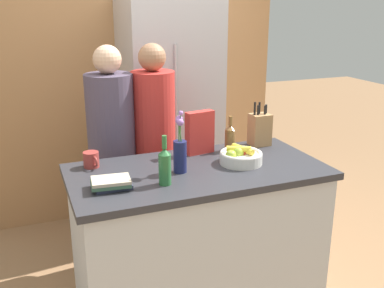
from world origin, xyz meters
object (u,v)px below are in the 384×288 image
at_px(fruit_bowl, 240,156).
at_px(knife_block, 260,129).
at_px(coffee_mug, 91,160).
at_px(book_stack, 111,183).
at_px(bottle_vinegar, 230,137).
at_px(flower_vase, 180,151).
at_px(refrigerator, 170,115).
at_px(cereal_box, 200,133).
at_px(person_in_blue, 154,143).
at_px(bottle_oil, 165,165).
at_px(person_at_sink, 112,149).

xyz_separation_m(fruit_bowl, knife_block, (0.28, 0.28, 0.06)).
height_order(coffee_mug, book_stack, coffee_mug).
distance_m(knife_block, book_stack, 1.13).
bearing_deg(bottle_vinegar, coffee_mug, 178.57).
bearing_deg(book_stack, flower_vase, 13.19).
relative_size(knife_block, flower_vase, 0.84).
relative_size(refrigerator, book_stack, 8.85).
bearing_deg(cereal_box, person_in_blue, 115.08).
bearing_deg(fruit_bowl, refrigerator, 90.70).
bearing_deg(cereal_box, book_stack, -150.50).
bearing_deg(knife_block, fruit_bowl, -135.80).
bearing_deg(cereal_box, bottle_oil, -131.98).
height_order(fruit_bowl, coffee_mug, fruit_bowl).
distance_m(refrigerator, fruit_bowl, 1.24).
distance_m(bottle_oil, bottle_vinegar, 0.67).
distance_m(book_stack, person_at_sink, 0.78).
bearing_deg(coffee_mug, bottle_oil, -51.57).
distance_m(cereal_box, bottle_oil, 0.54).
xyz_separation_m(cereal_box, bottle_oil, (-0.36, -0.40, -0.03)).
height_order(refrigerator, coffee_mug, refrigerator).
relative_size(book_stack, bottle_vinegar, 0.93).
relative_size(coffee_mug, bottle_vinegar, 0.55).
bearing_deg(flower_vase, person_in_blue, 85.97).
bearing_deg(book_stack, knife_block, 19.15).
bearing_deg(person_in_blue, person_at_sink, 177.73).
xyz_separation_m(refrigerator, flower_vase, (-0.36, -1.24, 0.11)).
distance_m(fruit_bowl, coffee_mug, 0.87).
bearing_deg(refrigerator, bottle_vinegar, -86.40).
xyz_separation_m(fruit_bowl, coffee_mug, (-0.83, 0.26, -0.00)).
bearing_deg(coffee_mug, knife_block, 0.88).
bearing_deg(book_stack, person_at_sink, 78.14).
xyz_separation_m(bottle_vinegar, person_in_blue, (-0.38, 0.41, -0.12)).
height_order(fruit_bowl, bottle_vinegar, bottle_vinegar).
distance_m(knife_block, person_in_blue, 0.73).
xyz_separation_m(flower_vase, person_at_sink, (-0.25, 0.66, -0.16)).
distance_m(knife_block, bottle_vinegar, 0.24).
height_order(book_stack, person_in_blue, person_in_blue).
bearing_deg(book_stack, coffee_mug, 96.75).
bearing_deg(person_in_blue, knife_block, -31.10).
height_order(bottle_vinegar, person_at_sink, person_at_sink).
xyz_separation_m(fruit_bowl, cereal_box, (-0.15, 0.26, 0.09)).
bearing_deg(bottle_oil, book_stack, 171.08).
relative_size(fruit_bowl, book_stack, 1.18).
bearing_deg(refrigerator, bottle_oil, -109.84).
relative_size(fruit_bowl, knife_block, 0.85).
height_order(fruit_bowl, cereal_box, cereal_box).
xyz_separation_m(book_stack, person_in_blue, (0.45, 0.75, -0.06)).
bearing_deg(bottle_vinegar, bottle_oil, -146.14).
relative_size(coffee_mug, person_in_blue, 0.08).
distance_m(refrigerator, knife_block, 1.01).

